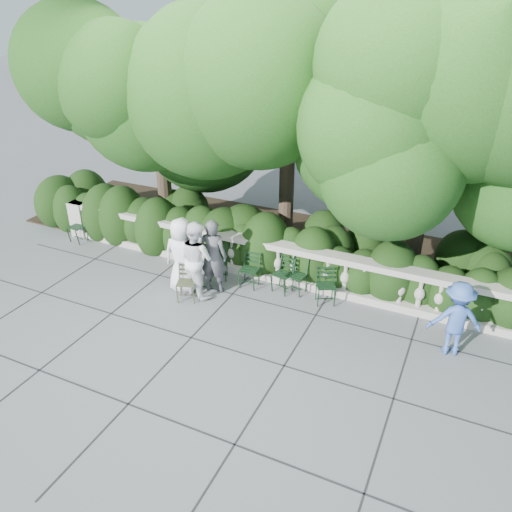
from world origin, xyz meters
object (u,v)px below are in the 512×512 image
at_px(chair_c, 278,294).
at_px(person_woman_grey, 213,256).
at_px(person_businessman, 182,255).
at_px(person_casual_man, 197,259).
at_px(chair_b, 219,282).
at_px(person_older_blue, 456,319).
at_px(chair_weathered, 186,303).
at_px(chair_e, 292,295).
at_px(chair_f, 326,307).
at_px(chair_a, 75,244).
at_px(chair_d, 247,289).

height_order(chair_c, person_woman_grey, person_woman_grey).
distance_m(person_businessman, person_casual_man, 0.38).
xyz_separation_m(chair_b, person_older_blue, (5.26, -0.43, 0.76)).
height_order(chair_weathered, person_woman_grey, person_woman_grey).
height_order(chair_c, chair_e, same).
bearing_deg(chair_e, person_casual_man, -149.17).
bearing_deg(person_businessman, person_casual_man, 169.81).
distance_m(chair_c, person_older_blue, 3.87).
xyz_separation_m(chair_e, chair_f, (0.83, -0.13, 0.00)).
distance_m(chair_b, person_casual_man, 1.10).
xyz_separation_m(person_businessman, person_casual_man, (0.38, -0.00, 0.00)).
distance_m(chair_b, person_woman_grey, 0.96).
bearing_deg(chair_a, chair_e, 7.81).
xyz_separation_m(chair_a, chair_f, (7.19, -0.07, 0.00)).
relative_size(chair_d, person_businessman, 0.47).
relative_size(chair_f, person_businessman, 0.47).
height_order(chair_d, person_casual_man, person_casual_man).
bearing_deg(chair_weathered, chair_c, 15.93).
bearing_deg(person_older_blue, chair_a, -21.59).
xyz_separation_m(chair_d, person_older_blue, (4.50, -0.39, 0.76)).
bearing_deg(chair_d, person_older_blue, -7.48).
bearing_deg(chair_c, person_casual_man, -142.36).
bearing_deg(person_older_blue, person_casual_man, -16.20).
xyz_separation_m(chair_weathered, person_casual_man, (0.03, 0.49, 0.89)).
distance_m(chair_d, chair_f, 1.88).
bearing_deg(person_older_blue, chair_c, -26.36).
bearing_deg(chair_d, chair_f, 0.14).
xyz_separation_m(chair_d, chair_f, (1.88, 0.09, 0.00)).
xyz_separation_m(chair_b, chair_e, (1.81, 0.18, 0.00)).
xyz_separation_m(chair_b, chair_f, (2.65, 0.05, 0.00)).
xyz_separation_m(chair_f, person_businessman, (-3.19, -0.68, 0.89)).
bearing_deg(chair_b, person_older_blue, -27.50).
height_order(chair_d, chair_f, same).
bearing_deg(person_businessman, chair_a, -20.33).
bearing_deg(chair_c, chair_e, 28.85).
distance_m(chair_e, person_woman_grey, 2.00).
bearing_deg(chair_d, chair_a, 175.82).
bearing_deg(chair_b, chair_weathered, -122.82).
relative_size(chair_e, person_older_blue, 0.55).
height_order(chair_f, chair_weathered, same).
bearing_deg(chair_weathered, person_businessman, 105.03).
relative_size(chair_c, person_casual_man, 0.47).
xyz_separation_m(chair_a, chair_b, (4.54, -0.13, 0.00)).
xyz_separation_m(chair_b, chair_weathered, (-0.20, -1.12, 0.00)).
bearing_deg(chair_a, chair_b, 5.69).
distance_m(chair_a, chair_d, 5.31).
distance_m(chair_a, person_casual_man, 4.53).
height_order(chair_a, chair_f, same).
distance_m(chair_c, chair_f, 1.14).
bearing_deg(chair_e, chair_d, -159.92).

